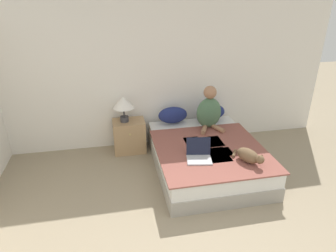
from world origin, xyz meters
name	(u,v)px	position (x,y,z in m)	size (l,w,h in m)	color
wall_back	(157,70)	(0.00, 3.14, 1.27)	(5.82, 0.05, 2.55)	white
bed	(206,156)	(0.54, 2.11, 0.21)	(1.50, 1.90, 0.43)	#9E998E
pillow_near	(173,115)	(0.21, 2.92, 0.56)	(0.48, 0.25, 0.27)	navy
pillow_far	(211,112)	(0.87, 2.92, 0.56)	(0.48, 0.25, 0.27)	navy
person_sitting	(209,111)	(0.73, 2.63, 0.71)	(0.40, 0.39, 0.69)	#476B4C
cat_tabby	(249,156)	(0.91, 1.52, 0.52)	(0.31, 0.50, 0.18)	brown
laptop_open	(199,155)	(0.31, 1.73, 0.48)	(0.37, 0.35, 0.25)	#B7B7BC
nightstand	(129,136)	(-0.52, 2.89, 0.27)	(0.51, 0.38, 0.53)	tan
table_lamp	(123,103)	(-0.58, 2.89, 0.84)	(0.34, 0.34, 0.41)	#38383D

